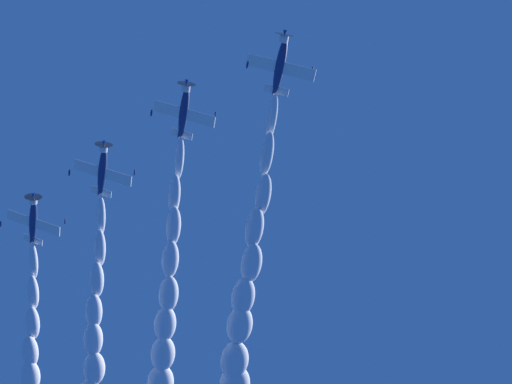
{
  "coord_description": "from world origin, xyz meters",
  "views": [
    {
      "loc": [
        -7.56,
        -19.67,
        1.94
      ],
      "look_at": [
        -2.8,
        22.73,
        81.59
      ],
      "focal_mm": 45.12,
      "sensor_mm": 36.0,
      "label": 1
    }
  ],
  "objects_px": {
    "airplane_left_wingman": "(184,110)",
    "airplane_slot_tail": "(33,219)",
    "airplane_lead": "(280,63)",
    "airplane_right_wingman": "(102,169)"
  },
  "relations": [
    {
      "from": "airplane_left_wingman",
      "to": "airplane_slot_tail",
      "type": "relative_size",
      "value": 0.99
    },
    {
      "from": "airplane_right_wingman",
      "to": "airplane_slot_tail",
      "type": "distance_m",
      "value": 14.55
    },
    {
      "from": "airplane_slot_tail",
      "to": "airplane_lead",
      "type": "bearing_deg",
      "value": -40.46
    },
    {
      "from": "airplane_right_wingman",
      "to": "airplane_left_wingman",
      "type": "bearing_deg",
      "value": -42.07
    },
    {
      "from": "airplane_lead",
      "to": "airplane_slot_tail",
      "type": "distance_m",
      "value": 44.18
    },
    {
      "from": "airplane_lead",
      "to": "airplane_slot_tail",
      "type": "relative_size",
      "value": 1.0
    },
    {
      "from": "airplane_lead",
      "to": "airplane_right_wingman",
      "type": "distance_m",
      "value": 29.66
    },
    {
      "from": "airplane_left_wingman",
      "to": "airplane_slot_tail",
      "type": "distance_m",
      "value": 29.26
    },
    {
      "from": "airplane_left_wingman",
      "to": "airplane_right_wingman",
      "type": "bearing_deg",
      "value": 137.93
    },
    {
      "from": "airplane_right_wingman",
      "to": "airplane_lead",
      "type": "bearing_deg",
      "value": -38.87
    }
  ]
}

